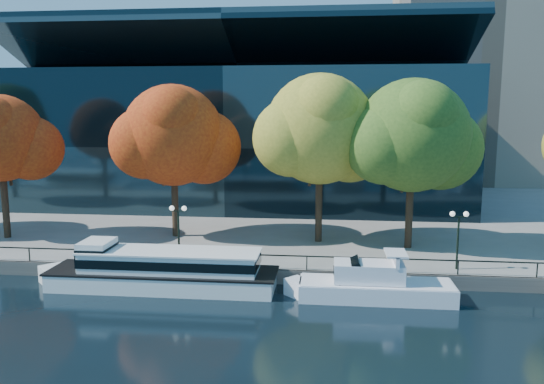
# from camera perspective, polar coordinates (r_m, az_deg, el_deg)

# --- Properties ---
(ground) EXTENTS (160.00, 160.00, 0.00)m
(ground) POSITION_cam_1_polar(r_m,az_deg,el_deg) (34.42, -5.00, -11.25)
(ground) COLOR black
(ground) RESTS_ON ground
(promenade) EXTENTS (90.00, 67.08, 1.00)m
(promenade) POSITION_cam_1_polar(r_m,az_deg,el_deg) (69.29, 0.77, -0.51)
(promenade) COLOR slate
(promenade) RESTS_ON ground
(railing) EXTENTS (88.20, 0.08, 0.99)m
(railing) POSITION_cam_1_polar(r_m,az_deg,el_deg) (36.87, -4.07, -6.70)
(railing) COLOR black
(railing) RESTS_ON promenade
(convention_building) EXTENTS (50.00, 24.57, 21.43)m
(convention_building) POSITION_cam_1_polar(r_m,az_deg,el_deg) (64.40, -3.17, 5.93)
(convention_building) COLOR black
(convention_building) RESTS_ON ground
(tour_boat) EXTENTS (16.60, 3.70, 3.15)m
(tour_boat) POSITION_cam_1_polar(r_m,az_deg,el_deg) (36.44, -12.26, -8.05)
(tour_boat) COLOR white
(tour_boat) RESTS_ON ground
(cruiser_near) EXTENTS (10.64, 2.74, 3.08)m
(cruiser_near) POSITION_cam_1_polar(r_m,az_deg,el_deg) (34.31, 10.41, -9.74)
(cruiser_near) COLOR white
(cruiser_near) RESTS_ON ground
(tree_1) EXTENTS (9.07, 7.44, 12.09)m
(tree_1) POSITION_cam_1_polar(r_m,az_deg,el_deg) (49.56, -27.09, 4.99)
(tree_1) COLOR black
(tree_1) RESTS_ON promenade
(tree_2) EXTENTS (10.66, 8.74, 12.93)m
(tree_2) POSITION_cam_1_polar(r_m,az_deg,el_deg) (45.43, -10.40, 5.78)
(tree_2) COLOR black
(tree_2) RESTS_ON promenade
(tree_3) EXTENTS (11.14, 9.13, 13.71)m
(tree_3) POSITION_cam_1_polar(r_m,az_deg,el_deg) (42.95, 5.41, 6.49)
(tree_3) COLOR black
(tree_3) RESTS_ON promenade
(tree_4) EXTENTS (10.90, 8.94, 13.20)m
(tree_4) POSITION_cam_1_polar(r_m,az_deg,el_deg) (42.21, 15.11, 5.63)
(tree_4) COLOR black
(tree_4) RESTS_ON promenade
(lamp_1) EXTENTS (1.26, 0.36, 4.03)m
(lamp_1) POSITION_cam_1_polar(r_m,az_deg,el_deg) (38.53, -10.04, -3.01)
(lamp_1) COLOR black
(lamp_1) RESTS_ON promenade
(lamp_2) EXTENTS (1.26, 0.36, 4.03)m
(lamp_2) POSITION_cam_1_polar(r_m,az_deg,el_deg) (38.07, 19.43, -3.53)
(lamp_2) COLOR black
(lamp_2) RESTS_ON promenade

